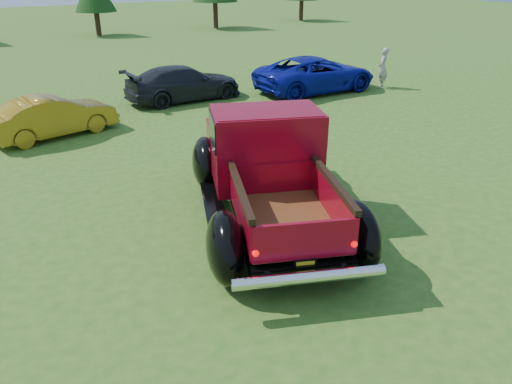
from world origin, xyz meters
TOP-DOWN VIEW (x-y plane):
  - ground at (0.00, 0.00)m, footprint 120.00×120.00m
  - pickup_truck at (1.08, 0.92)m, footprint 4.34×6.12m
  - show_car_yellow at (-1.50, 8.31)m, footprint 3.77×1.97m
  - show_car_grey at (3.50, 10.18)m, footprint 4.36×1.85m
  - show_car_blue at (8.45, 8.67)m, footprint 4.95×2.32m
  - spectator at (11.15, 7.77)m, footprint 0.69×0.65m

SIDE VIEW (x-z plane):
  - ground at x=0.00m, z-range 0.00..0.00m
  - show_car_yellow at x=-1.50m, z-range 0.00..1.18m
  - show_car_grey at x=3.50m, z-range 0.00..1.25m
  - show_car_blue at x=8.45m, z-range 0.00..1.37m
  - spectator at x=11.15m, z-range 0.00..1.59m
  - pickup_truck at x=1.08m, z-range -0.05..2.08m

